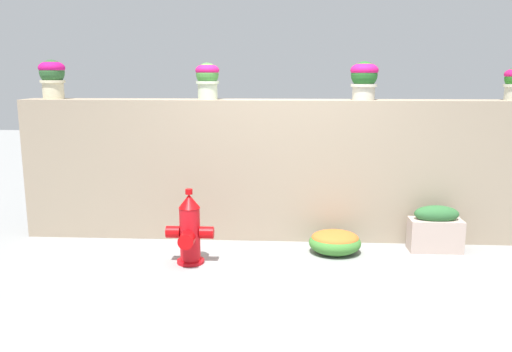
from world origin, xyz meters
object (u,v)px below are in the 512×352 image
at_px(potted_plant_0, 52,76).
at_px(flower_bush_left, 335,241).
at_px(potted_plant_2, 364,77).
at_px(planter_box, 435,229).
at_px(potted_plant_1, 207,78).
at_px(fire_hydrant, 190,231).

height_order(potted_plant_0, flower_bush_left, potted_plant_0).
relative_size(potted_plant_2, flower_bush_left, 0.75).
distance_m(flower_bush_left, planter_box, 1.08).
distance_m(potted_plant_1, flower_bush_left, 2.23).
xyz_separation_m(potted_plant_1, planter_box, (2.45, -0.37, -1.56)).
distance_m(fire_hydrant, flower_bush_left, 1.52).
relative_size(potted_plant_2, planter_box, 0.75).
relative_size(potted_plant_0, flower_bush_left, 0.80).
height_order(potted_plant_2, fire_hydrant, potted_plant_2).
relative_size(fire_hydrant, planter_box, 1.37).
relative_size(flower_bush_left, planter_box, 1.00).
height_order(potted_plant_1, flower_bush_left, potted_plant_1).
height_order(potted_plant_2, planter_box, potted_plant_2).
bearing_deg(planter_box, potted_plant_1, 171.33).
relative_size(potted_plant_1, planter_box, 0.73).
bearing_deg(potted_plant_0, potted_plant_1, -1.59).
xyz_separation_m(fire_hydrant, planter_box, (2.51, 0.52, -0.09)).
bearing_deg(flower_bush_left, fire_hydrant, -165.11).
xyz_separation_m(flower_bush_left, planter_box, (1.06, 0.14, 0.11)).
xyz_separation_m(potted_plant_0, planter_box, (4.20, -0.42, -1.59)).
relative_size(potted_plant_0, planter_box, 0.79).
bearing_deg(flower_bush_left, potted_plant_2, 59.10).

